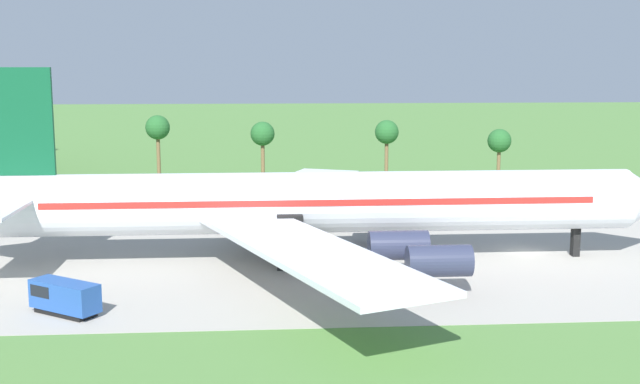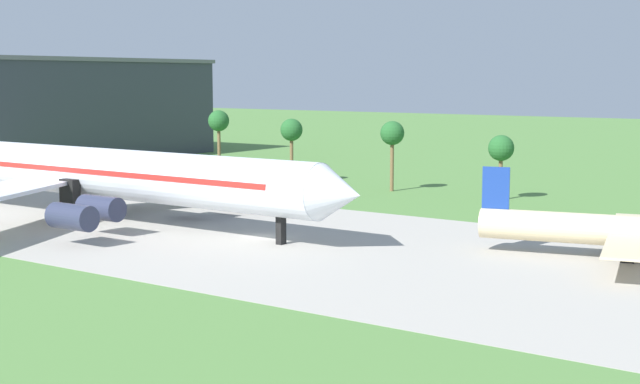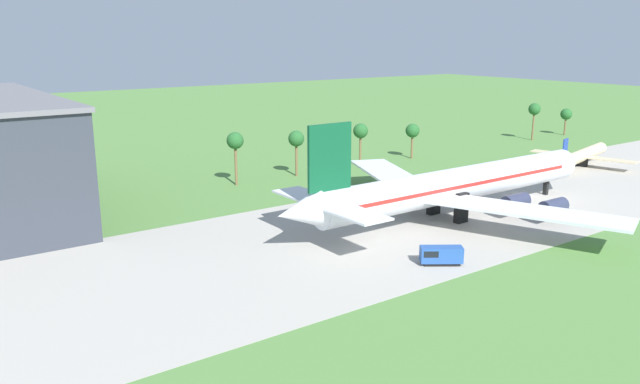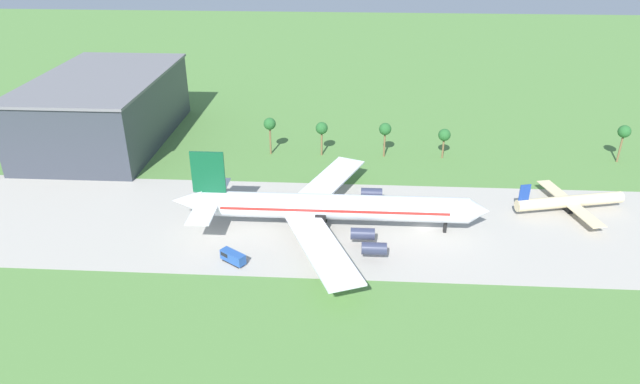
% 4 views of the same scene
% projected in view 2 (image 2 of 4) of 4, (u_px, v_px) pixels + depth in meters
% --- Properties ---
extents(ground_plane, '(600.00, 600.00, 0.00)m').
position_uv_depth(ground_plane, '(259.00, 237.00, 95.10)').
color(ground_plane, '#517F3D').
extents(taxiway_strip, '(320.00, 44.00, 0.02)m').
position_uv_depth(taxiway_strip, '(259.00, 237.00, 95.09)').
color(taxiway_strip, '#A8A399').
rests_on(taxiway_strip, ground_plane).
extents(jet_airliner, '(72.61, 62.12, 18.63)m').
position_uv_depth(jet_airliner, '(101.00, 173.00, 105.45)').
color(jet_airliner, silver).
rests_on(jet_airliner, ground_plane).
extents(regional_aircraft, '(27.51, 24.97, 8.34)m').
position_uv_depth(regional_aircraft, '(628.00, 232.00, 82.65)').
color(regional_aircraft, beige).
rests_on(regional_aircraft, ground_plane).
extents(terminal_building, '(36.72, 61.20, 20.85)m').
position_uv_depth(terminal_building, '(54.00, 108.00, 188.06)').
color(terminal_building, '#333842').
rests_on(terminal_building, ground_plane).
extents(palm_tree_row, '(122.71, 3.60, 11.40)m').
position_uv_depth(palm_tree_row, '(516.00, 142.00, 121.58)').
color(palm_tree_row, brown).
rests_on(palm_tree_row, ground_plane).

